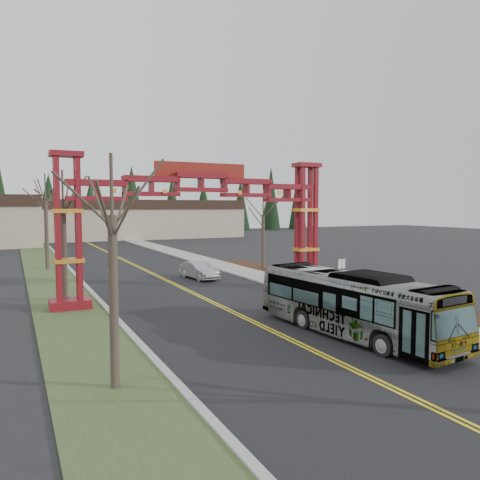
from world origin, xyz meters
TOP-DOWN VIEW (x-y plane):
  - ground at (0.00, 0.00)m, footprint 200.00×200.00m
  - road at (0.00, 25.00)m, footprint 12.00×110.00m
  - lane_line_left at (-0.12, 25.00)m, footprint 0.12×100.00m
  - lane_line_right at (0.12, 25.00)m, footprint 0.12×100.00m
  - curb_right at (6.15, 25.00)m, footprint 0.30×110.00m
  - sidewalk_right at (7.60, 25.00)m, footprint 2.60×110.00m
  - landscape_strip at (10.20, 10.00)m, footprint 2.60×50.00m
  - grass_median at (-8.00, 25.00)m, footprint 4.00×110.00m
  - curb_left at (-6.15, 25.00)m, footprint 0.30×110.00m
  - gateway_arch at (0.00, 18.00)m, footprint 18.20×1.60m
  - retail_building_east at (10.00, 79.95)m, footprint 38.00×20.30m
  - conifer_treeline at (0.25, 92.00)m, footprint 116.10×5.60m
  - transit_bus at (2.84, 6.67)m, footprint 3.50×10.79m
  - silver_sedan at (2.60, 25.19)m, footprint 2.06×4.45m
  - bare_tree_median_near at (-8.00, 5.08)m, footprint 2.92×2.92m
  - bare_tree_median_mid at (-8.00, 20.51)m, footprint 3.31×3.31m
  - bare_tree_median_far at (-8.00, 36.52)m, footprint 3.49×3.49m
  - bare_tree_right_far at (10.00, 27.98)m, footprint 3.13×3.13m
  - street_sign at (9.04, 15.27)m, footprint 0.53×0.08m
  - barrel_south at (9.58, 16.57)m, footprint 0.53×0.53m
  - barrel_mid at (8.93, 20.65)m, footprint 0.55×0.55m
  - barrel_north at (8.99, 21.26)m, footprint 0.53×0.53m

SIDE VIEW (x-z plane):
  - ground at x=0.00m, z-range 0.00..0.00m
  - road at x=0.00m, z-range 0.00..0.02m
  - lane_line_left at x=-0.12m, z-range 0.02..0.03m
  - lane_line_right at x=0.12m, z-range 0.02..0.03m
  - grass_median at x=-8.00m, z-range 0.00..0.08m
  - landscape_strip at x=10.20m, z-range 0.00..0.12m
  - curb_right at x=6.15m, z-range 0.00..0.15m
  - curb_left at x=-6.15m, z-range 0.00..0.15m
  - sidewalk_right at x=7.60m, z-range 0.01..0.15m
  - barrel_south at x=9.58m, z-range 0.00..0.98m
  - barrel_north at x=8.99m, z-range 0.00..0.99m
  - barrel_mid at x=8.93m, z-range 0.00..1.02m
  - silver_sedan at x=2.60m, z-range 0.00..1.41m
  - transit_bus at x=2.84m, z-range 0.00..2.95m
  - street_sign at x=9.04m, z-range 0.51..2.82m
  - retail_building_east at x=10.00m, z-range 0.01..7.01m
  - bare_tree_right_far at x=10.00m, z-range 1.47..8.60m
  - bare_tree_median_near at x=-8.00m, z-range 1.78..9.29m
  - bare_tree_median_mid at x=-8.00m, z-range 1.80..9.83m
  - gateway_arch at x=0.00m, z-range 1.53..10.43m
  - bare_tree_median_far at x=-8.00m, z-range 2.07..10.90m
  - conifer_treeline at x=0.25m, z-range -0.01..12.99m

